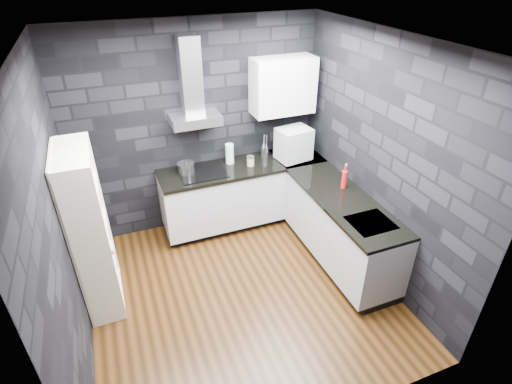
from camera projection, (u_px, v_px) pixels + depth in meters
ground at (242, 292)px, 4.52m from camera, size 3.20×3.20×0.00m
ceiling at (236, 43)px, 3.11m from camera, size 3.20×3.20×0.00m
wall_back at (197, 130)px, 5.11m from camera, size 3.20×0.05×2.70m
wall_front at (325, 314)px, 2.53m from camera, size 3.20×0.05×2.70m
wall_left at (55, 228)px, 3.31m from camera, size 0.05×3.20×2.70m
wall_right at (380, 162)px, 4.33m from camera, size 0.05×3.20×2.70m
toekick_back at (243, 216)px, 5.72m from camera, size 2.18×0.50×0.10m
toekick_right at (340, 255)px, 5.00m from camera, size 0.50×1.78×0.10m
counter_back_cab at (243, 192)px, 5.46m from camera, size 2.20×0.60×0.76m
counter_right_cab at (341, 228)px, 4.76m from camera, size 0.60×1.80×0.76m
counter_back_top at (243, 167)px, 5.24m from camera, size 2.20×0.62×0.04m
counter_right_top at (344, 200)px, 4.55m from camera, size 0.62×1.80×0.04m
counter_corner_top at (297, 156)px, 5.50m from camera, size 0.62×0.62×0.04m
hood_body at (196, 120)px, 4.83m from camera, size 0.60×0.34×0.12m
hood_chimney at (191, 76)px, 4.62m from camera, size 0.24×0.20×0.90m
upper_cabinet at (283, 86)px, 5.03m from camera, size 0.80×0.35×0.70m
cooktop at (202, 172)px, 5.07m from camera, size 0.58×0.50×0.01m
sink_rim at (371, 223)px, 4.15m from camera, size 0.44×0.40×0.01m
pot at (186, 168)px, 5.01m from camera, size 0.24×0.24×0.12m
glass_vase at (230, 154)px, 5.22m from camera, size 0.14×0.14×0.27m
storage_jar at (250, 161)px, 5.20m from camera, size 0.12×0.12×0.12m
utensil_crock at (265, 152)px, 5.43m from camera, size 0.13×0.13×0.14m
appliance_garage at (294, 144)px, 5.27m from camera, size 0.46×0.38×0.42m
red_bottle at (344, 179)px, 4.69m from camera, size 0.07×0.07×0.22m
bookshelf at (90, 232)px, 4.00m from camera, size 0.48×0.85×1.80m
fruit_bowl at (90, 235)px, 3.90m from camera, size 0.21×0.21×0.05m
book_red at (96, 251)px, 4.26m from camera, size 0.13×0.10×0.20m
book_second at (94, 246)px, 4.29m from camera, size 0.13×0.09×0.20m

